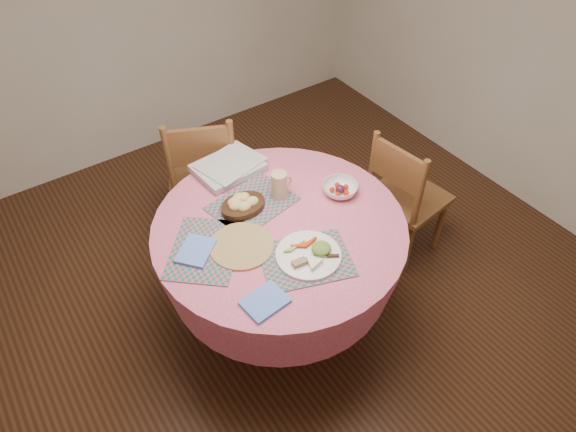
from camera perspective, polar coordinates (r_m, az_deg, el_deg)
name	(u,v)px	position (r m, az deg, el deg)	size (l,w,h in m)	color
ground	(281,315)	(3.05, -0.79, -10.96)	(4.00, 4.00, 0.00)	#331C0F
room_envelope	(276,31)	(1.92, -1.30, 19.87)	(4.01, 4.01, 2.71)	silver
dining_table	(280,252)	(2.62, -0.90, -3.97)	(1.24, 1.24, 0.75)	pink
chair_right	(404,195)	(3.14, 12.77, 2.25)	(0.44, 0.46, 0.89)	brown
chair_back	(204,173)	(3.21, -9.31, 4.68)	(0.57, 0.56, 0.94)	brown
placemat_front	(306,260)	(2.32, 2.00, -4.88)	(0.40, 0.30, 0.01)	#136B57
placemat_left	(205,249)	(2.39, -9.25, -3.69)	(0.40, 0.30, 0.01)	#136B57
placemat_back	(252,203)	(2.59, -3.98, 1.40)	(0.40, 0.30, 0.01)	#136B57
wicker_trivet	(242,246)	(2.38, -5.18, -3.32)	(0.30, 0.30, 0.01)	olive
napkin_near	(265,302)	(2.17, -2.59, -9.49)	(0.18, 0.14, 0.01)	#5886E3
napkin_far	(196,251)	(2.38, -10.18, -3.82)	(0.18, 0.14, 0.01)	#5886E3
dinner_plate	(310,254)	(2.32, 2.49, -4.24)	(0.30, 0.30, 0.05)	white
bread_bowl	(242,204)	(2.54, -5.10, 1.38)	(0.23, 0.23, 0.08)	black
latte_mug	(279,185)	(2.57, -0.96, 3.50)	(0.12, 0.08, 0.14)	tan
fruit_bowl	(340,189)	(2.64, 5.80, 3.01)	(0.21, 0.21, 0.06)	white
newspaper_stack	(228,167)	(2.78, -6.64, 5.48)	(0.39, 0.32, 0.04)	silver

